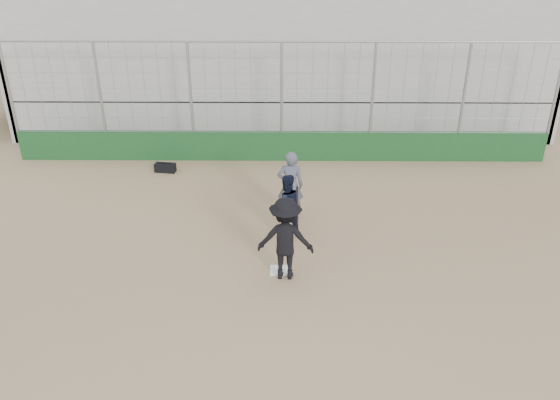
{
  "coord_description": "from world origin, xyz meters",
  "views": [
    {
      "loc": [
        0.11,
        -10.67,
        7.01
      ],
      "look_at": [
        0.0,
        1.4,
        1.15
      ],
      "focal_mm": 35.0,
      "sensor_mm": 36.0,
      "label": 1
    }
  ],
  "objects_px": {
    "batter_at_plate": "(285,239)",
    "equipment_bag": "(165,168)",
    "catcher_crouched": "(286,217)",
    "umpire": "(290,189)"
  },
  "relations": [
    {
      "from": "equipment_bag",
      "to": "catcher_crouched",
      "type": "bearing_deg",
      "value": -47.31
    },
    {
      "from": "umpire",
      "to": "catcher_crouched",
      "type": "bearing_deg",
      "value": 83.59
    },
    {
      "from": "catcher_crouched",
      "to": "umpire",
      "type": "xyz_separation_m",
      "value": [
        0.11,
        1.09,
        0.29
      ]
    },
    {
      "from": "umpire",
      "to": "equipment_bag",
      "type": "bearing_deg",
      "value": -38.77
    },
    {
      "from": "umpire",
      "to": "equipment_bag",
      "type": "height_order",
      "value": "umpire"
    },
    {
      "from": "umpire",
      "to": "equipment_bag",
      "type": "xyz_separation_m",
      "value": [
        -4.08,
        3.21,
        -0.73
      ]
    },
    {
      "from": "batter_at_plate",
      "to": "catcher_crouched",
      "type": "distance_m",
      "value": 1.82
    },
    {
      "from": "batter_at_plate",
      "to": "umpire",
      "type": "xyz_separation_m",
      "value": [
        0.13,
        2.87,
        -0.1
      ]
    },
    {
      "from": "batter_at_plate",
      "to": "equipment_bag",
      "type": "xyz_separation_m",
      "value": [
        -3.95,
        6.08,
        -0.83
      ]
    },
    {
      "from": "catcher_crouched",
      "to": "umpire",
      "type": "height_order",
      "value": "umpire"
    }
  ]
}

